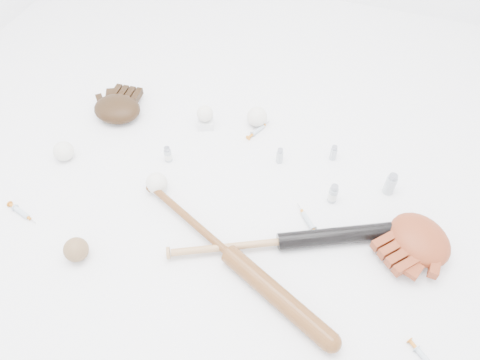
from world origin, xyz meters
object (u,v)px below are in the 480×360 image
(bat_wood, at_px, (230,255))
(bat_dark, at_px, (280,242))
(pedestal, at_px, (206,123))
(glove_dark, at_px, (117,109))

(bat_wood, bearing_deg, bat_dark, 61.56)
(bat_wood, distance_m, pedestal, 0.64)
(bat_wood, relative_size, pedestal, 13.59)
(bat_wood, distance_m, glove_dark, 0.84)
(bat_dark, xyz_separation_m, glove_dark, (-0.82, 0.39, 0.01))
(bat_dark, distance_m, glove_dark, 0.91)
(glove_dark, bearing_deg, bat_wood, -40.34)
(bat_wood, relative_size, glove_dark, 3.71)
(bat_wood, bearing_deg, pedestal, 144.33)
(bat_wood, height_order, pedestal, bat_wood)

